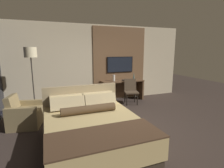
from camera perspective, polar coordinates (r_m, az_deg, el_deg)
name	(u,v)px	position (r m, az deg, el deg)	size (l,w,h in m)	color
ground_plane	(124,128)	(4.46, 3.97, -14.23)	(16.00, 16.00, 0.00)	#332823
wall_back_tv_panel	(98,64)	(6.52, -4.66, 6.60)	(7.20, 0.09, 2.80)	#BCAD8E
bed	(92,129)	(3.60, -6.47, -14.50)	(1.80, 2.27, 1.05)	#33281E
desk	(122,87)	(6.69, 3.31, -0.96)	(1.60, 0.52, 0.77)	brown
tv	(120,65)	(6.76, 2.64, 6.38)	(1.06, 0.04, 0.60)	black
desk_chair	(131,89)	(6.29, 6.11, -1.67)	(0.56, 0.56, 0.88)	#4C3D2D
armchair_by_window	(25,115)	(4.99, -26.64, -9.12)	(0.86, 0.88, 0.81)	olive
floor_lamp	(31,58)	(5.39, -24.97, 7.64)	(0.34, 0.34, 1.98)	#282623
vase_tall	(114,78)	(6.47, 0.61, 1.98)	(0.09, 0.09, 0.23)	silver
vase_short	(134,76)	(6.76, 7.13, 2.59)	(0.07, 0.07, 0.29)	#4C706B
book	(125,80)	(6.62, 4.36, 1.30)	(0.24, 0.18, 0.03)	#332D28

